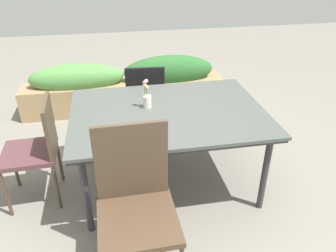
{
  "coord_description": "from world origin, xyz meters",
  "views": [
    {
      "loc": [
        -0.36,
        -2.37,
        2.0
      ],
      "look_at": [
        0.1,
        0.09,
        0.6
      ],
      "focal_mm": 35.53,
      "sensor_mm": 36.0,
      "label": 1
    }
  ],
  "objects_px": {
    "chair_near_left": "(135,199)",
    "chair_end_left": "(37,146)",
    "dining_table": "(168,116)",
    "planter_box": "(126,86)",
    "flower_vase": "(147,98)",
    "chair_far_side": "(145,96)"
  },
  "relations": [
    {
      "from": "dining_table",
      "to": "planter_box",
      "type": "relative_size",
      "value": 0.62
    },
    {
      "from": "dining_table",
      "to": "chair_end_left",
      "type": "relative_size",
      "value": 1.78
    },
    {
      "from": "chair_near_left",
      "to": "chair_end_left",
      "type": "height_order",
      "value": "chair_near_left"
    },
    {
      "from": "chair_near_left",
      "to": "chair_far_side",
      "type": "relative_size",
      "value": 1.21
    },
    {
      "from": "chair_end_left",
      "to": "planter_box",
      "type": "bearing_deg",
      "value": -29.3
    },
    {
      "from": "chair_near_left",
      "to": "chair_end_left",
      "type": "relative_size",
      "value": 1.15
    },
    {
      "from": "chair_near_left",
      "to": "planter_box",
      "type": "distance_m",
      "value": 2.51
    },
    {
      "from": "flower_vase",
      "to": "planter_box",
      "type": "xyz_separation_m",
      "value": [
        -0.1,
        1.54,
        -0.51
      ]
    },
    {
      "from": "dining_table",
      "to": "flower_vase",
      "type": "height_order",
      "value": "flower_vase"
    },
    {
      "from": "flower_vase",
      "to": "chair_end_left",
      "type": "bearing_deg",
      "value": -174.37
    },
    {
      "from": "chair_far_side",
      "to": "chair_end_left",
      "type": "relative_size",
      "value": 0.96
    },
    {
      "from": "chair_end_left",
      "to": "planter_box",
      "type": "height_order",
      "value": "chair_end_left"
    },
    {
      "from": "planter_box",
      "to": "dining_table",
      "type": "bearing_deg",
      "value": -80.84
    },
    {
      "from": "dining_table",
      "to": "planter_box",
      "type": "distance_m",
      "value": 1.7
    },
    {
      "from": "chair_end_left",
      "to": "flower_vase",
      "type": "bearing_deg",
      "value": -86.73
    },
    {
      "from": "chair_end_left",
      "to": "chair_near_left",
      "type": "bearing_deg",
      "value": -142.08
    },
    {
      "from": "flower_vase",
      "to": "chair_far_side",
      "type": "bearing_deg",
      "value": 84.83
    },
    {
      "from": "dining_table",
      "to": "chair_end_left",
      "type": "height_order",
      "value": "chair_end_left"
    },
    {
      "from": "chair_far_side",
      "to": "planter_box",
      "type": "height_order",
      "value": "chair_far_side"
    },
    {
      "from": "chair_near_left",
      "to": "flower_vase",
      "type": "xyz_separation_m",
      "value": [
        0.2,
        0.95,
        0.25
      ]
    },
    {
      "from": "dining_table",
      "to": "chair_far_side",
      "type": "xyz_separation_m",
      "value": [
        -0.09,
        0.88,
        -0.19
      ]
    },
    {
      "from": "chair_far_side",
      "to": "flower_vase",
      "type": "height_order",
      "value": "flower_vase"
    }
  ]
}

